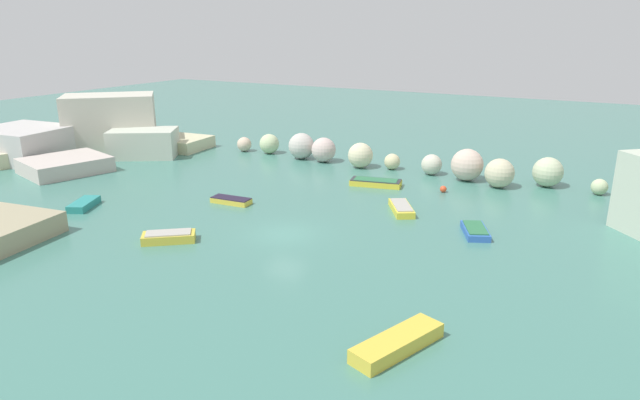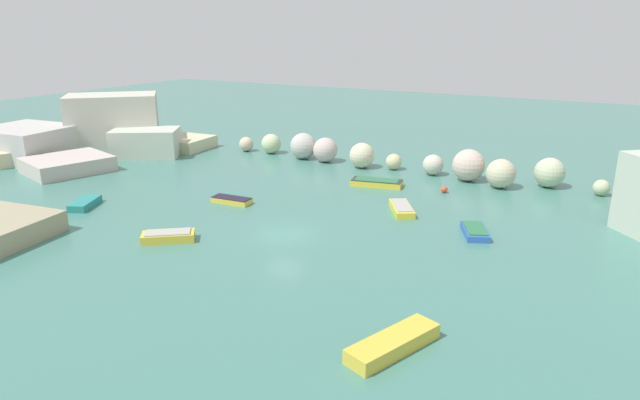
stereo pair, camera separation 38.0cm
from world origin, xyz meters
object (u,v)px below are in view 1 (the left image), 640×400
object	(u,v)px
moored_boat_0	(401,208)
moored_boat_2	(169,237)
channel_buoy	(443,189)
moored_boat_3	(84,204)
moored_boat_6	(475,231)
moored_boat_5	(231,200)
moored_boat_1	(376,182)
moored_boat_4	(397,343)

from	to	relation	value
moored_boat_0	moored_boat_2	distance (m)	16.18
channel_buoy	moored_boat_2	world-z (taller)	moored_boat_2
moored_boat_0	moored_boat_3	distance (m)	23.05
channel_buoy	moored_boat_6	bearing A→B (deg)	-61.14
moored_boat_5	moored_boat_6	world-z (taller)	moored_boat_6
moored_boat_1	moored_boat_3	world-z (taller)	moored_boat_1
moored_boat_2	moored_boat_6	bearing A→B (deg)	174.39
channel_buoy	moored_boat_5	world-z (taller)	channel_buoy
moored_boat_2	moored_boat_3	xyz separation A→B (m)	(-10.17, 2.12, -0.04)
moored_boat_6	moored_boat_4	bearing A→B (deg)	-22.57
moored_boat_0	moored_boat_4	world-z (taller)	moored_boat_4
moored_boat_2	moored_boat_3	bearing A→B (deg)	-49.63
moored_boat_5	moored_boat_6	bearing A→B (deg)	-176.97
channel_buoy	moored_boat_0	bearing A→B (deg)	-101.16
channel_buoy	moored_boat_2	distance (m)	21.87
channel_buoy	moored_boat_2	xyz separation A→B (m)	(-11.73, -18.46, 0.03)
moored_boat_2	moored_boat_6	size ratio (longest dim) A/B	1.01
moored_boat_4	moored_boat_6	size ratio (longest dim) A/B	1.40
moored_boat_1	moored_boat_3	distance (m)	22.62
channel_buoy	moored_boat_3	world-z (taller)	channel_buoy
moored_boat_0	moored_boat_1	bearing A→B (deg)	-173.15
moored_boat_5	moored_boat_4	bearing A→B (deg)	140.83
moored_boat_0	moored_boat_6	size ratio (longest dim) A/B	1.11
channel_buoy	moored_boat_5	distance (m)	16.71
channel_buoy	moored_boat_3	size ratio (longest dim) A/B	0.17
moored_boat_2	moored_boat_4	world-z (taller)	moored_boat_4
moored_boat_1	moored_boat_4	size ratio (longest dim) A/B	0.95
moored_boat_1	moored_boat_5	size ratio (longest dim) A/B	1.42
channel_buoy	moored_boat_1	bearing A→B (deg)	-172.02
moored_boat_2	moored_boat_5	xyz separation A→B (m)	(-1.36, 8.08, -0.08)
moored_boat_0	moored_boat_6	world-z (taller)	moored_boat_0
moored_boat_3	moored_boat_0	bearing A→B (deg)	-88.83
moored_boat_2	moored_boat_6	xyz separation A→B (m)	(16.25, 10.26, -0.06)
moored_boat_5	moored_boat_1	bearing A→B (deg)	-132.35
channel_buoy	moored_boat_1	xyz separation A→B (m)	(-5.49, -0.77, 0.01)
moored_boat_1	moored_boat_3	size ratio (longest dim) A/B	1.36
channel_buoy	moored_boat_4	bearing A→B (deg)	-77.88
moored_boat_0	moored_boat_3	world-z (taller)	moored_boat_0
moored_boat_1	moored_boat_4	distance (m)	24.64
moored_boat_1	channel_buoy	bearing A→B (deg)	175.87
channel_buoy	moored_boat_4	world-z (taller)	moored_boat_4
channel_buoy	moored_boat_6	size ratio (longest dim) A/B	0.16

